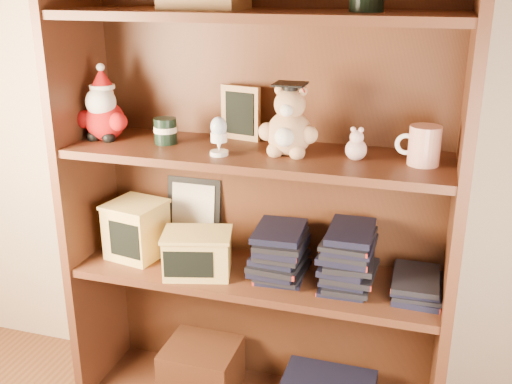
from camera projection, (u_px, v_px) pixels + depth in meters
bookcase at (260, 199)px, 1.88m from camera, size 1.20×0.35×1.60m
shelf_lower at (256, 275)px, 1.91m from camera, size 1.14×0.33×0.02m
shelf_upper at (256, 155)px, 1.78m from camera, size 1.14×0.33×0.02m
santa_plush at (103, 111)px, 1.88m from camera, size 0.17×0.13×0.25m
teachers_tin at (165, 131)px, 1.84m from camera, size 0.07×0.07×0.08m
chalkboard_plaque at (241, 114)px, 1.87m from camera, size 0.13×0.08×0.17m
egg_cup at (219, 135)px, 1.71m from camera, size 0.05×0.05×0.11m
grad_teddy_bear at (289, 127)px, 1.71m from camera, size 0.17×0.15×0.21m
pink_figurine at (356, 147)px, 1.68m from camera, size 0.06×0.06×0.10m
teacher_mug at (423, 145)px, 1.63m from camera, size 0.12×0.09×0.11m
certificate_frame at (194, 212)px, 2.07m from camera, size 0.19×0.05×0.24m
treats_box at (136, 229)px, 1.99m from camera, size 0.20×0.20×0.19m
pencils_box at (197, 253)px, 1.87m from camera, size 0.25×0.20×0.14m
book_stack_left at (281, 254)px, 1.86m from camera, size 0.14×0.20×0.14m
book_stack_mid at (348, 258)px, 1.80m from camera, size 0.14×0.20×0.18m
book_stack_right at (418, 285)px, 1.76m from camera, size 0.14×0.20×0.06m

